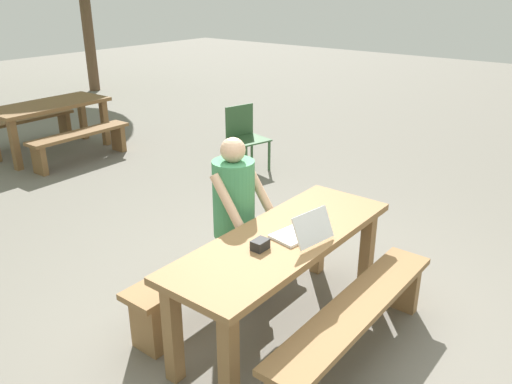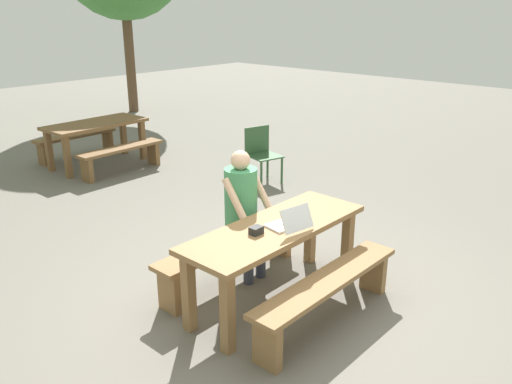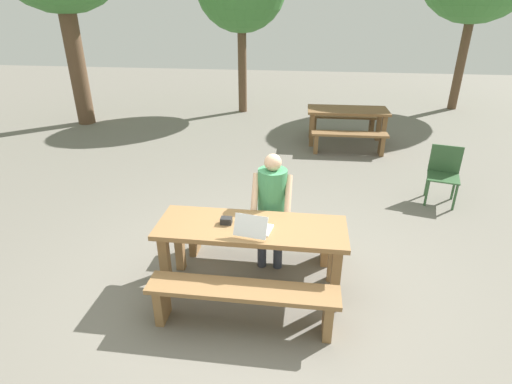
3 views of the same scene
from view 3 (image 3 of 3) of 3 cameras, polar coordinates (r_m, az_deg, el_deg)
name	(u,v)px [view 3 (image 3 of 3)]	position (r m, az deg, el deg)	size (l,w,h in m)	color
ground_plane	(252,287)	(4.40, -0.62, -13.27)	(30.00, 30.00, 0.00)	slate
picnic_table_front	(251,237)	(4.04, -0.66, -6.33)	(1.88, 0.66, 0.75)	olive
bench_near	(243,298)	(3.75, -1.91, -14.73)	(1.74, 0.30, 0.44)	olive
bench_far	(258,232)	(4.68, 0.34, -5.74)	(1.74, 0.30, 0.44)	olive
laptop	(253,227)	(3.84, -0.38, -5.05)	(0.36, 0.36, 0.22)	white
small_pouch	(226,221)	(4.00, -4.24, -4.07)	(0.11, 0.08, 0.07)	black
person_seated	(272,201)	(4.43, 2.27, -1.35)	(0.43, 0.42, 1.30)	#333847
plastic_chair	(444,173)	(6.59, 25.05, 2.45)	(0.53, 0.53, 0.83)	#335933
picnic_table_mid	(347,115)	(8.76, 12.81, 10.62)	(1.66, 0.79, 0.73)	brown
bench_mid_south	(349,138)	(8.20, 13.06, 7.41)	(1.49, 0.33, 0.43)	brown
bench_mid_north	(343,120)	(9.48, 12.26, 9.90)	(1.49, 0.33, 0.43)	brown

